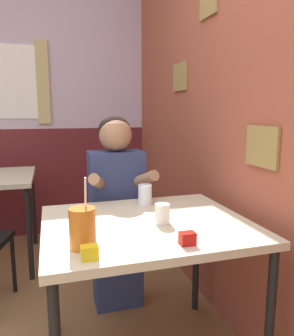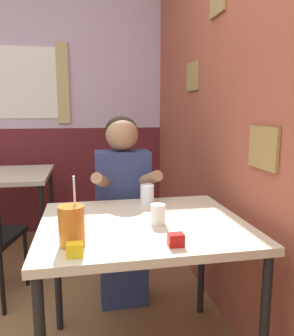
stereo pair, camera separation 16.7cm
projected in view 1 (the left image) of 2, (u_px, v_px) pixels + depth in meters
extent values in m
cube|color=#9E4C38|center=(193.00, 100.00, 2.37)|extent=(0.06, 4.50, 2.70)
cube|color=olive|center=(209.00, 3.00, 1.99)|extent=(0.02, 0.21, 0.16)
cube|color=olive|center=(180.00, 77.00, 2.47)|extent=(0.02, 0.24, 0.20)
cube|color=olive|center=(262.00, 147.00, 1.56)|extent=(0.02, 0.24, 0.20)
cube|color=silver|center=(25.00, 45.00, 3.14)|extent=(5.31, 0.06, 1.60)
cube|color=maroon|center=(33.00, 182.00, 3.37)|extent=(5.31, 0.06, 1.10)
cube|color=tan|center=(43.00, 83.00, 3.20)|extent=(0.12, 0.02, 0.80)
cube|color=beige|center=(147.00, 225.00, 1.55)|extent=(0.95, 0.81, 0.04)
cylinder|color=black|center=(269.00, 328.00, 1.39)|extent=(0.04, 0.04, 0.72)
cylinder|color=black|center=(53.00, 276.00, 1.83)|extent=(0.04, 0.04, 0.72)
cylinder|color=black|center=(196.00, 256.00, 2.08)|extent=(0.04, 0.04, 0.72)
cylinder|color=black|center=(29.00, 234.00, 2.46)|extent=(0.04, 0.04, 0.72)
cylinder|color=black|center=(33.00, 208.00, 3.14)|extent=(0.04, 0.04, 0.72)
cylinder|color=black|center=(13.00, 264.00, 2.30)|extent=(0.03, 0.03, 0.42)
cube|color=navy|center=(118.00, 270.00, 2.17)|extent=(0.31, 0.20, 0.46)
cube|color=navy|center=(116.00, 196.00, 2.08)|extent=(0.34, 0.20, 0.57)
sphere|color=black|center=(115.00, 132.00, 2.04)|extent=(0.21, 0.21, 0.21)
sphere|color=#9E7051|center=(115.00, 135.00, 2.02)|extent=(0.20, 0.20, 0.20)
cylinder|color=#9E7051|center=(98.00, 182.00, 1.89)|extent=(0.14, 0.27, 0.15)
cylinder|color=#9E7051|center=(143.00, 179.00, 1.97)|extent=(0.14, 0.27, 0.15)
cylinder|color=#C6661E|center=(82.00, 228.00, 1.23)|extent=(0.10, 0.10, 0.16)
cylinder|color=white|center=(85.00, 195.00, 1.21)|extent=(0.01, 0.04, 0.14)
cylinder|color=silver|center=(145.00, 195.00, 1.82)|extent=(0.08, 0.08, 0.11)
cylinder|color=silver|center=(162.00, 214.00, 1.51)|extent=(0.07, 0.07, 0.09)
cube|color=#B7140F|center=(187.00, 239.00, 1.27)|extent=(0.06, 0.04, 0.05)
cube|color=yellow|center=(90.00, 253.00, 1.14)|extent=(0.06, 0.04, 0.05)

